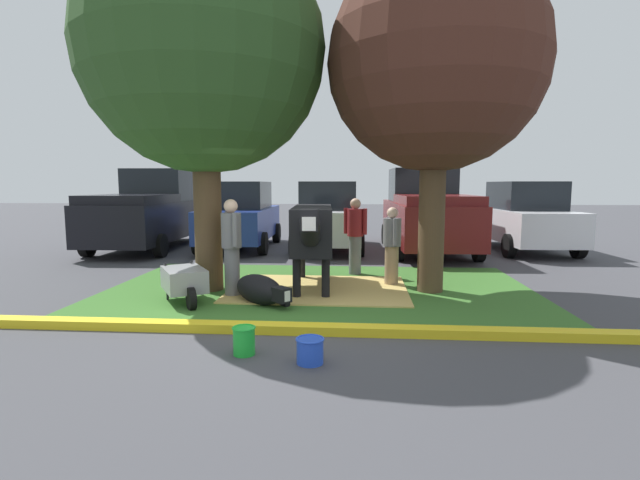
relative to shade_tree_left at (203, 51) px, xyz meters
The scene contains 19 objects.
ground_plane 4.89m from the shade_tree_left, 47.77° to the right, with size 80.00×80.00×0.00m, color #424247.
grass_island 4.68m from the shade_tree_left, ahead, with size 7.77×4.88×0.02m, color #386B28.
curb_yellow 5.19m from the shade_tree_left, 49.58° to the right, with size 8.97×0.24×0.12m, color yellow.
hay_bedding 4.66m from the shade_tree_left, ahead, with size 3.20×2.40×0.04m, color tan.
shade_tree_left is the anchor object (origin of this frame).
shade_tree_right 4.02m from the shade_tree_left, ahead, with size 3.75×3.75×5.90m.
cow_holstein 3.64m from the shade_tree_left, ahead, with size 0.85×3.14×1.57m.
calf_lying 4.25m from the shade_tree_left, 38.93° to the right, with size 1.17×1.13×0.48m.
person_handler 3.39m from the shade_tree_left, 39.71° to the right, with size 0.34×0.47×1.69m.
person_visitor_near 4.84m from the shade_tree_left, 11.15° to the left, with size 0.34×0.52×1.51m.
person_visitor_far 4.61m from the shade_tree_left, 33.25° to the left, with size 0.50×0.34×1.65m.
wheelbarrow 3.96m from the shade_tree_left, 96.64° to the right, with size 1.18×1.51×0.63m.
bucket_green 5.34m from the shade_tree_left, 66.06° to the right, with size 0.27×0.27×0.33m.
bucket_blue 5.73m from the shade_tree_left, 57.06° to the right, with size 0.32×0.32×0.28m.
pickup_truck_black 7.31m from the shade_tree_left, 122.90° to the left, with size 2.37×5.47×2.42m.
sedan_blue 6.67m from the shade_tree_left, 98.36° to the left, with size 2.15×4.46×2.02m.
sedan_red 6.83m from the shade_tree_left, 72.33° to the left, with size 2.15×4.46×2.02m.
pickup_truck_maroon 7.90m from the shade_tree_left, 49.73° to the left, with size 2.37×5.47×2.42m.
hatchback_white 10.11m from the shade_tree_left, 37.80° to the left, with size 2.15×4.46×2.02m.
Camera 1 is at (1.02, -6.45, 1.94)m, focal length 26.35 mm.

